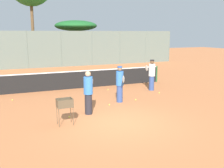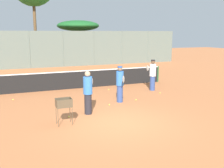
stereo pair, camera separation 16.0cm
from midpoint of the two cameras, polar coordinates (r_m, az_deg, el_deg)
name	(u,v)px [view 1 (the left image)]	position (r m, az deg, el deg)	size (l,w,h in m)	color
ground_plane	(120,123)	(9.81, 1.21, -8.41)	(80.00, 80.00, 0.00)	#C67242
tennis_net	(74,79)	(15.67, -8.63, 0.98)	(11.60, 0.10, 1.07)	#26592D
back_fence	(45,49)	(25.77, -14.64, 7.30)	(28.29, 0.08, 3.46)	slate
tree_1	(76,26)	(28.99, -8.04, 12.34)	(4.50, 4.50, 4.58)	brown
player_white_outfit	(88,92)	(10.64, -5.61, -1.80)	(0.63, 0.80, 1.77)	#26262D
player_red_cap	(120,84)	(12.44, 1.33, 0.07)	(0.36, 0.91, 1.73)	#334C8C
player_yellow_shirt	(152,74)	(15.21, 8.34, 2.06)	(0.37, 0.93, 1.77)	#334C8C
ball_cart	(65,105)	(9.55, -10.63, -4.52)	(0.56, 0.41, 0.97)	brown
tennis_ball_0	(12,100)	(13.80, -21.19, -3.26)	(0.07, 0.07, 0.07)	#D1E54C
tennis_ball_1	(108,90)	(15.20, -1.18, -1.22)	(0.07, 0.07, 0.07)	#D1E54C
tennis_ball_3	(159,93)	(14.60, 9.94, -1.91)	(0.07, 0.07, 0.07)	#D1E54C
tennis_ball_4	(69,117)	(10.49, -9.69, -7.08)	(0.07, 0.07, 0.07)	#D1E54C
tennis_ball_5	(136,100)	(12.98, 4.83, -3.42)	(0.07, 0.07, 0.07)	#D1E54C
tennis_ball_6	(109,105)	(12.03, -0.96, -4.54)	(0.07, 0.07, 0.07)	#D1E54C
parked_car	(98,55)	(32.18, -3.13, 6.42)	(4.20, 1.70, 1.60)	white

